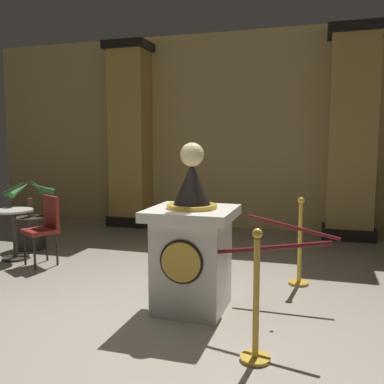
{
  "coord_description": "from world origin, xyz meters",
  "views": [
    {
      "loc": [
        1.61,
        -3.8,
        1.7
      ],
      "look_at": [
        0.39,
        0.23,
        1.21
      ],
      "focal_mm": 39.81,
      "sensor_mm": 36.0,
      "label": 1
    }
  ],
  "objects": [
    {
      "name": "column_left",
      "position": [
        -2.13,
        4.3,
        1.83
      ],
      "size": [
        0.88,
        0.88,
        3.68
      ],
      "color": "black",
      "rests_on": "ground_plane"
    },
    {
      "name": "back_wall",
      "position": [
        0.0,
        4.61,
        1.92
      ],
      "size": [
        10.84,
        0.16,
        3.84
      ],
      "primitive_type": "cube",
      "color": "tan",
      "rests_on": "ground_plane"
    },
    {
      "name": "cafe_chair_red",
      "position": [
        -2.04,
        1.19,
        0.57
      ],
      "size": [
        0.55,
        0.55,
        0.96
      ],
      "color": "black",
      "rests_on": "ground_plane"
    },
    {
      "name": "cafe_table",
      "position": [
        -2.63,
        1.28,
        0.47
      ],
      "size": [
        0.54,
        0.54,
        0.74
      ],
      "color": "#332D28",
      "rests_on": "ground_plane"
    },
    {
      "name": "potted_palm_left",
      "position": [
        -2.82,
        1.88,
        0.35
      ],
      "size": [
        0.89,
        0.87,
        1.16
      ],
      "color": "#2D2823",
      "rests_on": "ground_plane"
    },
    {
      "name": "column_right",
      "position": [
        2.13,
        4.3,
        1.83
      ],
      "size": [
        0.95,
        0.95,
        3.68
      ],
      "color": "black",
      "rests_on": "ground_plane"
    },
    {
      "name": "pedestal_clock",
      "position": [
        0.39,
        0.23,
        0.65
      ],
      "size": [
        0.85,
        0.85,
        1.7
      ],
      "color": "silver",
      "rests_on": "ground_plane"
    },
    {
      "name": "velvet_rope",
      "position": [
        1.29,
        0.35,
        0.79
      ],
      "size": [
        1.11,
        1.14,
        0.22
      ],
      "color": "#591419"
    },
    {
      "name": "ground_plane",
      "position": [
        0.0,
        0.0,
        0.0
      ],
      "size": [
        10.84,
        10.84,
        0.0
      ],
      "primitive_type": "plane",
      "color": "#9E9384"
    },
    {
      "name": "stanchion_far",
      "position": [
        1.41,
        1.33,
        0.37
      ],
      "size": [
        0.24,
        0.24,
        1.06
      ],
      "color": "gold",
      "rests_on": "ground_plane"
    },
    {
      "name": "stanchion_near",
      "position": [
        1.17,
        -0.63,
        0.37
      ],
      "size": [
        0.24,
        0.24,
        1.05
      ],
      "color": "gold",
      "rests_on": "ground_plane"
    }
  ]
}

